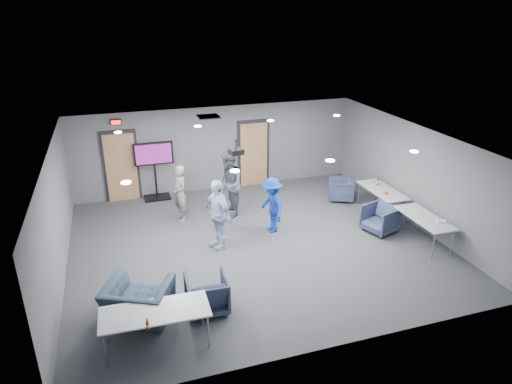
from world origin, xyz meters
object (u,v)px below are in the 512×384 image
object	(u,v)px
chair_front_a	(207,293)
projector	(236,151)
chair_right_a	(341,190)
table_front_left	(155,313)
person_b	(229,184)
chair_front_b	(139,301)
person_d	(272,205)
table_right_b	(424,219)
tv_stand	(155,167)
table_right_a	(382,191)
chair_right_b	(380,219)
bottle_right	(378,182)
bottle_front	(148,325)
person_a	(180,194)
person_c	(218,214)

from	to	relation	value
chair_front_a	projector	xyz separation A→B (m)	(1.33, 2.51, 2.03)
chair_right_a	table_front_left	bearing A→B (deg)	-27.49
person_b	chair_front_b	distance (m)	4.91
person_d	table_right_b	size ratio (longest dim) A/B	0.89
person_d	tv_stand	size ratio (longest dim) A/B	0.83
person_d	table_right_a	bearing A→B (deg)	84.08
chair_front_a	projector	distance (m)	3.49
person_b	chair_front_a	bearing A→B (deg)	-18.99
person_d	chair_right_b	distance (m)	2.90
table_right_b	projector	bearing A→B (deg)	71.10
chair_front_b	table_front_left	world-z (taller)	chair_front_b
table_right_a	bottle_right	size ratio (longest dim) A/B	6.09
bottle_front	projector	world-z (taller)	projector
chair_right_b	bottle_right	distance (m)	1.60
projector	person_b	bearing A→B (deg)	72.70
bottle_right	bottle_front	bearing A→B (deg)	-147.64
person_a	projector	world-z (taller)	projector
person_a	chair_right_a	world-z (taller)	person_a
chair_front_a	chair_right_a	bearing A→B (deg)	-138.03
person_c	chair_front_b	distance (m)	3.16
chair_front_b	chair_right_b	bearing A→B (deg)	-138.42
table_right_a	person_b	bearing A→B (deg)	74.02
person_b	chair_right_b	world-z (taller)	person_b
bottle_front	bottle_right	world-z (taller)	bottle_right
person_a	bottle_front	xyz separation A→B (m)	(-1.40, -5.41, 0.02)
person_c	chair_right_b	world-z (taller)	person_c
tv_stand	table_right_b	bearing A→B (deg)	-39.70
chair_front_a	projector	size ratio (longest dim) A/B	2.31
chair_right_b	bottle_front	world-z (taller)	bottle_front
chair_right_a	chair_front_b	distance (m)	7.54
table_right_b	tv_stand	world-z (taller)	tv_stand
person_d	table_front_left	bearing A→B (deg)	-51.39
person_b	table_front_left	size ratio (longest dim) A/B	1.00
person_a	projector	xyz separation A→B (m)	(1.15, -1.72, 1.61)
chair_front_a	table_front_left	size ratio (longest dim) A/B	0.43
table_front_left	tv_stand	size ratio (longest dim) A/B	1.05
person_d	table_right_a	xyz separation A→B (m)	(3.38, 0.09, -0.07)
person_b	table_right_a	world-z (taller)	person_b
chair_front_b	table_right_b	distance (m)	7.09
table_right_a	bottle_right	distance (m)	0.39
table_right_b	table_front_left	world-z (taller)	same
chair_right_a	tv_stand	xyz separation A→B (m)	(-5.38, 1.87, 0.68)
person_b	table_front_left	xyz separation A→B (m)	(-2.59, -4.84, -0.26)
person_a	bottle_right	distance (m)	5.70
chair_front_a	projector	bearing A→B (deg)	-115.10
person_a	chair_right_b	distance (m)	5.44
chair_right_b	bottle_right	world-z (taller)	bottle_right
person_d	projector	size ratio (longest dim) A/B	4.23
person_d	projector	bearing A→B (deg)	-81.33
chair_front_b	chair_front_a	bearing A→B (deg)	-159.61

